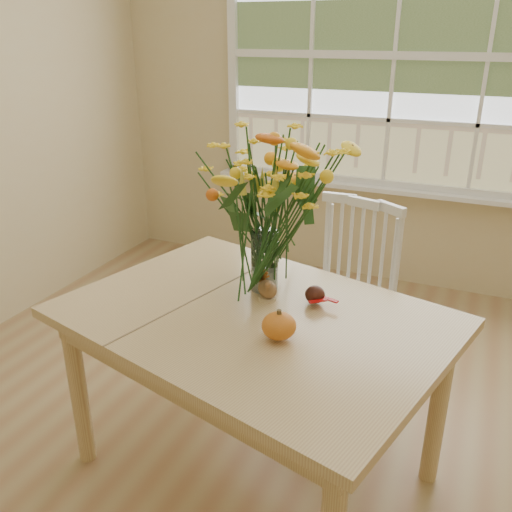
% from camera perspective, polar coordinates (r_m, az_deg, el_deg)
% --- Properties ---
extents(floor, '(4.00, 4.50, 0.01)m').
position_cam_1_polar(floor, '(2.34, -0.22, -24.00)').
color(floor, '#9F754C').
rests_on(floor, ground).
extents(wall_back, '(4.00, 0.02, 2.70)m').
position_cam_1_polar(wall_back, '(3.79, 14.20, 16.79)').
color(wall_back, '#D3BC87').
rests_on(wall_back, floor).
extents(window, '(2.42, 0.12, 1.74)m').
position_cam_1_polar(window, '(3.74, 14.37, 19.50)').
color(window, silver).
rests_on(window, wall_back).
extents(dining_table, '(1.57, 1.30, 0.73)m').
position_cam_1_polar(dining_table, '(2.05, -0.23, -8.25)').
color(dining_table, tan).
rests_on(dining_table, floor).
extents(windsor_chair, '(0.53, 0.52, 0.93)m').
position_cam_1_polar(windsor_chair, '(2.72, 9.72, -3.23)').
color(windsor_chair, white).
rests_on(windsor_chair, floor).
extents(flower_vase, '(0.51, 0.51, 0.61)m').
position_cam_1_polar(flower_vase, '(2.05, 0.96, 5.74)').
color(flower_vase, white).
rests_on(flower_vase, dining_table).
extents(pumpkin, '(0.12, 0.12, 0.09)m').
position_cam_1_polar(pumpkin, '(1.83, 2.42, -7.49)').
color(pumpkin, '#CD6318').
rests_on(pumpkin, dining_table).
extents(turkey_figurine, '(0.11, 0.10, 0.11)m').
position_cam_1_polar(turkey_figurine, '(2.08, 1.22, -3.51)').
color(turkey_figurine, '#CCB78C').
rests_on(turkey_figurine, dining_table).
extents(dark_gourd, '(0.12, 0.08, 0.07)m').
position_cam_1_polar(dark_gourd, '(2.07, 6.22, -4.15)').
color(dark_gourd, '#38160F').
rests_on(dark_gourd, dining_table).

